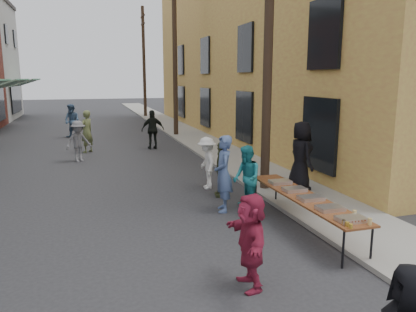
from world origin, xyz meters
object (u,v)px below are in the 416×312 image
guest_front_c (246,178)px  server (301,156)px  utility_pole_mid (175,55)px  utility_pole_far (144,63)px  utility_pole_near (269,32)px  catering_tray_sausage (351,219)px  serving_table (303,198)px

guest_front_c → server: 2.31m
utility_pole_mid → utility_pole_far: (0.00, 12.00, 0.00)m
utility_pole_near → utility_pole_far: same height
utility_pole_near → server: utility_pole_near is taller
utility_pole_far → catering_tray_sausage: bearing=-91.0°
utility_pole_far → serving_table: size_ratio=2.25×
utility_pole_mid → server: utility_pole_mid is taller
guest_front_c → utility_pole_mid: bearing=175.7°
utility_pole_near → serving_table: size_ratio=2.25×
utility_pole_mid → serving_table: bearing=-91.9°
utility_pole_near → serving_table: (-0.50, -3.05, -3.79)m
catering_tray_sausage → server: server is taller
serving_table → catering_tray_sausage: (-0.00, -1.65, 0.08)m
utility_pole_far → server: bearing=-87.9°
serving_table → catering_tray_sausage: bearing=-90.0°
catering_tray_sausage → utility_pole_mid: bearing=88.3°
guest_front_c → server: size_ratio=0.83×
utility_pole_mid → utility_pole_near: bearing=-90.0°
utility_pole_far → guest_front_c: utility_pole_far is taller
catering_tray_sausage → guest_front_c: 3.34m
serving_table → utility_pole_mid: bearing=88.1°
utility_pole_near → catering_tray_sausage: size_ratio=18.00×
utility_pole_mid → server: 12.93m
server → guest_front_c: bearing=116.0°
utility_pole_near → utility_pole_far: (0.00, 24.00, 0.00)m
utility_pole_mid → utility_pole_far: same height
serving_table → server: size_ratio=2.04×
utility_pole_far → serving_table: utility_pole_far is taller
utility_pole_far → guest_front_c: 25.72m
catering_tray_sausage → utility_pole_far: bearing=89.0°
utility_pole_mid → utility_pole_far: 12.00m
utility_pole_near → utility_pole_mid: bearing=90.0°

